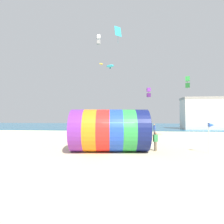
# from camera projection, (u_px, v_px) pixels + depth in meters

# --- Properties ---
(ground_plane) EXTENTS (120.00, 120.00, 0.00)m
(ground_plane) POSITION_uv_depth(u_px,v_px,m) (119.00, 153.00, 14.09)
(ground_plane) COLOR beige
(sea) EXTENTS (120.00, 40.00, 0.10)m
(sea) POSITION_uv_depth(u_px,v_px,m) (127.00, 126.00, 55.26)
(sea) COLOR #236084
(sea) RESTS_ON ground
(giant_inflatable_tube) EXTENTS (6.76, 4.21, 3.53)m
(giant_inflatable_tube) POSITION_uv_depth(u_px,v_px,m) (110.00, 130.00, 14.76)
(giant_inflatable_tube) COLOR purple
(giant_inflatable_tube) RESTS_ON ground
(kite_handler) EXTENTS (0.42, 0.34, 1.61)m
(kite_handler) POSITION_uv_depth(u_px,v_px,m) (155.00, 141.00, 14.92)
(kite_handler) COLOR #726651
(kite_handler) RESTS_ON ground
(kite_cyan_diamond) EXTENTS (1.09, 0.92, 2.66)m
(kite_cyan_diamond) POSITION_uv_depth(u_px,v_px,m) (118.00, 32.00, 26.21)
(kite_cyan_diamond) COLOR #2DB2C6
(kite_purple_box) EXTENTS (0.54, 0.54, 1.34)m
(kite_purple_box) POSITION_uv_depth(u_px,v_px,m) (149.00, 92.00, 24.15)
(kite_purple_box) COLOR purple
(kite_cyan_parafoil) EXTENTS (1.25, 0.86, 0.62)m
(kite_cyan_parafoil) POSITION_uv_depth(u_px,v_px,m) (110.00, 66.00, 24.36)
(kite_cyan_parafoil) COLOR #2DB2C6
(kite_white_box) EXTENTS (0.73, 0.73, 1.69)m
(kite_white_box) POSITION_uv_depth(u_px,v_px,m) (99.00, 40.00, 30.67)
(kite_white_box) COLOR white
(kite_yellow_parafoil) EXTENTS (0.71, 0.64, 0.36)m
(kite_yellow_parafoil) POSITION_uv_depth(u_px,v_px,m) (101.00, 64.00, 30.71)
(kite_yellow_parafoil) COLOR yellow
(kite_green_box) EXTENTS (0.71, 0.71, 1.62)m
(kite_green_box) POSITION_uv_depth(u_px,v_px,m) (188.00, 82.00, 24.13)
(kite_green_box) COLOR green
(bystander_near_water) EXTENTS (0.40, 0.41, 1.80)m
(bystander_near_water) POSITION_uv_depth(u_px,v_px,m) (154.00, 129.00, 27.29)
(bystander_near_water) COLOR #383D56
(bystander_near_water) RESTS_ON ground
(bystander_mid_beach) EXTENTS (0.30, 0.40, 1.65)m
(bystander_mid_beach) POSITION_uv_depth(u_px,v_px,m) (83.00, 130.00, 27.54)
(bystander_mid_beach) COLOR #726651
(bystander_mid_beach) RESTS_ON ground
(promenade_building) EXTENTS (10.65, 4.39, 7.31)m
(promenade_building) POSITION_uv_depth(u_px,v_px,m) (206.00, 113.00, 39.46)
(promenade_building) COLOR silver
(promenade_building) RESTS_ON ground
(beach_flag) EXTENTS (0.47, 0.36, 2.43)m
(beach_flag) POSITION_uv_depth(u_px,v_px,m) (211.00, 126.00, 13.87)
(beach_flag) COLOR silver
(beach_flag) RESTS_ON ground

